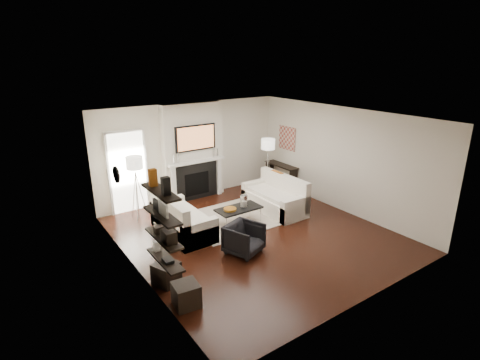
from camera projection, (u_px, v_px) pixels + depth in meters
room_envelope at (256, 178)px, 8.17m from camera, size 6.00×6.00×6.00m
chimney_breast at (193, 152)px, 10.40m from camera, size 1.80×0.25×2.70m
fireplace_surround at (197, 181)px, 10.56m from camera, size 1.30×0.02×1.04m
firebox at (197, 184)px, 10.58m from camera, size 0.75×0.02×0.65m
mantel_pilaster_l at (174, 186)px, 10.14m from camera, size 0.12×0.08×1.10m
mantel_pilaster_r at (219, 176)px, 10.92m from camera, size 0.12×0.08×1.10m
mantel_shelf at (197, 161)px, 10.33m from camera, size 1.70×0.18×0.07m
tv_body at (196, 138)px, 10.14m from camera, size 1.20×0.06×0.70m
tv_screen at (196, 138)px, 10.12m from camera, size 1.10×0.00×0.62m
candlestick_l_tall at (178, 158)px, 9.98m from camera, size 0.04×0.04×0.30m
candlestick_l_short at (174, 160)px, 9.92m from camera, size 0.04×0.04×0.24m
candlestick_r_tall at (214, 152)px, 10.58m from camera, size 0.04×0.04×0.30m
candlestick_r_short at (218, 152)px, 10.66m from camera, size 0.04×0.04×0.24m
hallway_panel at (128, 173)px, 9.58m from camera, size 0.90×0.02×2.10m
door_trim_l at (109, 176)px, 9.30m from camera, size 0.06×0.06×2.16m
door_trim_r at (146, 170)px, 9.82m from camera, size 0.06×0.06×2.16m
door_trim_top at (124, 131)px, 9.22m from camera, size 1.02×0.06×0.06m
rug at (237, 217)px, 9.49m from camera, size 2.60×2.00×0.01m
loveseat_left_base at (183, 225)px, 8.59m from camera, size 0.85×1.80×0.42m
loveseat_left_back at (169, 215)px, 8.31m from camera, size 0.18×1.80×0.80m
loveseat_left_arm_n at (200, 234)px, 7.93m from camera, size 0.85×0.18×0.60m
loveseat_left_arm_s at (168, 210)px, 9.20m from camera, size 0.85×0.18×0.60m
loveseat_left_cushion at (185, 214)px, 8.54m from camera, size 0.63×1.44×0.10m
pillow_left_orange at (163, 203)px, 8.48m from camera, size 0.10×0.42×0.42m
pillow_left_charcoal at (174, 212)px, 8.02m from camera, size 0.10×0.40×0.40m
loveseat_right_base at (274, 203)px, 9.86m from camera, size 0.85×1.80×0.42m
loveseat_right_back at (284, 189)px, 9.94m from camera, size 0.18×1.80×0.80m
loveseat_right_arm_n at (295, 210)px, 9.20m from camera, size 0.85×0.18×0.60m
loveseat_right_arm_s at (256, 191)px, 10.46m from camera, size 0.85×0.18×0.60m
loveseat_right_cushion at (273, 194)px, 9.75m from camera, size 0.63×1.44×0.10m
pillow_right_orange at (277, 179)px, 10.11m from camera, size 0.10×0.42×0.42m
pillow_right_charcoal at (292, 185)px, 9.64m from camera, size 0.10×0.40×0.40m
coffee_table at (239, 209)px, 9.00m from camera, size 1.10×0.55×0.04m
coffee_leg_nw at (226, 225)px, 8.62m from camera, size 0.02×0.02×0.38m
coffee_leg_ne at (261, 215)px, 9.16m from camera, size 0.02×0.02×0.38m
coffee_leg_sw at (216, 218)px, 8.96m from camera, size 0.02×0.02×0.38m
coffee_leg_se at (250, 209)px, 9.51m from camera, size 0.02×0.02×0.38m
hurricane_glass at (244, 201)px, 9.03m from camera, size 0.17×0.17×0.30m
hurricane_candle at (244, 204)px, 9.05m from camera, size 0.10×0.10×0.15m
copper_bowl at (230, 209)px, 8.85m from camera, size 0.30×0.30×0.05m
armchair at (244, 237)px, 7.69m from camera, size 0.86×0.83×0.70m
lamp_left_post at (137, 196)px, 9.27m from camera, size 0.02×0.02×1.20m
lamp_left_shade at (134, 163)px, 9.00m from camera, size 0.40×0.40×0.30m
lamp_left_leg_a at (142, 195)px, 9.33m from camera, size 0.25×0.02×1.23m
lamp_left_leg_b at (134, 195)px, 9.32m from camera, size 0.14×0.22×1.23m
lamp_left_leg_c at (137, 197)px, 9.17m from camera, size 0.14×0.22×1.23m
lamp_right_post at (267, 172)px, 11.16m from camera, size 0.02×0.02×1.20m
lamp_right_shade at (268, 144)px, 10.89m from camera, size 0.40×0.40×0.30m
lamp_right_leg_a at (270, 171)px, 11.22m from camera, size 0.25×0.02×1.23m
lamp_right_leg_b at (264, 171)px, 11.20m from camera, size 0.14×0.22×1.23m
lamp_right_leg_c at (268, 173)px, 11.05m from camera, size 0.14×0.22×1.23m
console_top at (282, 165)px, 11.37m from camera, size 0.35×1.20×0.04m
console_leg_n at (293, 182)px, 11.06m from camera, size 0.30×0.04×0.71m
console_leg_s at (270, 172)px, 11.92m from camera, size 0.30×0.04×0.71m
wall_art at (287, 138)px, 11.18m from camera, size 0.03×0.70×0.70m
shelf_bottom at (165, 260)px, 6.17m from camera, size 0.25×1.00×0.03m
shelf_lower at (164, 238)px, 6.05m from camera, size 0.25×1.00×0.04m
shelf_upper at (162, 215)px, 5.92m from camera, size 0.25×1.00×0.04m
shelf_top at (160, 192)px, 5.79m from camera, size 0.25×1.00×0.04m
decor_magfile_a at (166, 186)px, 5.57m from camera, size 0.12×0.10×0.28m
decor_magfile_b at (153, 178)px, 5.95m from camera, size 0.12×0.10×0.28m
decor_frame_a at (163, 209)px, 5.82m from camera, size 0.04×0.30×0.22m
decor_frame_b at (157, 205)px, 6.04m from camera, size 0.04×0.22×0.18m
decor_wine_rack at (169, 236)px, 5.84m from camera, size 0.18×0.25×0.20m
decor_box_small at (159, 230)px, 6.16m from camera, size 0.15×0.12×0.12m
decor_books at (168, 260)px, 6.07m from camera, size 0.14×0.20×0.05m
decor_box_tall at (157, 246)px, 6.40m from camera, size 0.10×0.10×0.18m
clock_rim at (116, 175)px, 7.28m from camera, size 0.04×0.34×0.34m
clock_face at (118, 174)px, 7.29m from camera, size 0.01×0.29×0.29m
ottoman_near at (166, 273)px, 6.70m from camera, size 0.52×0.52×0.40m
ottoman_far at (186, 295)px, 6.10m from camera, size 0.44×0.44×0.40m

